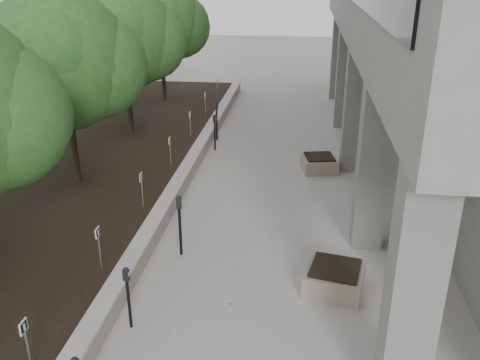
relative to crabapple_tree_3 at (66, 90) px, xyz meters
The scene contains 19 objects.
retaining_wall 4.25m from the crabapple_tree_3, 18.58° to the left, with size 0.39×26.00×0.50m, color #A0917F, non-canonical shape.
planting_bed 3.16m from the crabapple_tree_3, 124.99° to the left, with size 7.00×26.00×0.40m, color black.
crabapple_tree_3 is the anchor object (origin of this frame).
crabapple_tree_4 5.00m from the crabapple_tree_3, 90.00° to the left, with size 4.60×4.00×5.44m, color #224E1D, non-canonical shape.
crabapple_tree_5 10.00m from the crabapple_tree_3, 90.00° to the left, with size 4.60×4.00×5.44m, color #224E1D, non-canonical shape.
parking_sign_2 8.20m from the crabapple_tree_3, 71.91° to the right, with size 0.04×0.22×0.96m, color black, non-canonical shape.
parking_sign_3 5.59m from the crabapple_tree_3, 61.43° to the right, with size 0.04×0.22×0.96m, color black, non-canonical shape.
parking_sign_4 3.64m from the crabapple_tree_3, 31.48° to the right, with size 0.04×0.22×0.96m, color black, non-canonical shape.
parking_sign_5 3.64m from the crabapple_tree_3, 31.48° to the left, with size 0.04×0.22×0.96m, color black, non-canonical shape.
parking_sign_6 5.59m from the crabapple_tree_3, 61.43° to the left, with size 0.04×0.22×0.96m, color black, non-canonical shape.
parking_sign_7 8.20m from the crabapple_tree_3, 71.91° to the left, with size 0.04×0.22×0.96m, color black, non-canonical shape.
parking_sign_8 11.01m from the crabapple_tree_3, 76.87° to the left, with size 0.04×0.22×0.96m, color black, non-canonical shape.
parking_meter_2 7.20m from the crabapple_tree_3, 58.97° to the right, with size 0.13×0.09×1.32m, color black, non-canonical shape.
parking_meter_3 5.47m from the crabapple_tree_3, 38.99° to the right, with size 0.15×0.11×1.53m, color black, non-canonical shape.
parking_meter_4 5.99m from the crabapple_tree_3, 51.58° to the left, with size 0.13×0.09×1.34m, color black, non-canonical shape.
parking_meter_5 6.76m from the crabapple_tree_3, 58.81° to the left, with size 0.15×0.11×1.55m, color black, non-canonical shape.
planter_front 8.88m from the crabapple_tree_3, 29.07° to the right, with size 1.17×1.17×0.55m, color #A0917F, non-canonical shape.
planter_back 8.18m from the crabapple_tree_3, 20.87° to the left, with size 1.08×1.08×0.50m, color #A0917F, non-canonical shape.
berry_scatter 6.38m from the crabapple_tree_3, 32.55° to the right, with size 3.30×14.10×0.02m, color maroon, non-canonical shape.
Camera 1 is at (1.70, -5.38, 6.35)m, focal length 38.48 mm.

